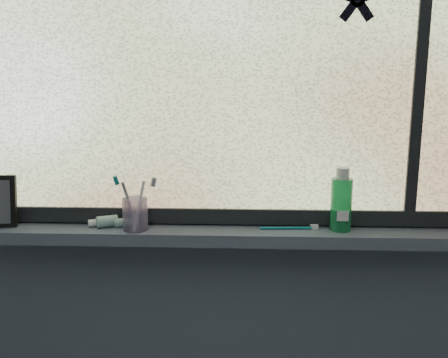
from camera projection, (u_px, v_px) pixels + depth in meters
The scene contains 9 objects.
wall_back at pixel (223, 154), 1.62m from camera, with size 3.00×0.01×2.50m, color #9EA3A8.
windowsill at pixel (222, 235), 1.59m from camera, with size 1.62×0.14×0.04m, color #4C5665.
window_pane at pixel (222, 66), 1.54m from camera, with size 1.50×0.01×1.00m, color silver.
frame_bottom at pixel (222, 216), 1.63m from camera, with size 1.60×0.03×0.05m, color black.
frame_mullion at pixel (420, 65), 1.51m from camera, with size 0.04×0.03×1.00m, color black.
toothpaste_tube at pixel (114, 221), 1.61m from camera, with size 0.21×0.04×0.04m, color silver, non-canonical shape.
toothbrush_cup at pixel (135, 214), 1.57m from camera, with size 0.08×0.08×0.10m, color #AE99CB.
toothbrush_lying at pixel (286, 227), 1.58m from camera, with size 0.20×0.02×0.01m, color #0D7377, non-canonical shape.
mouthwash_bottle at pixel (341, 199), 1.56m from camera, with size 0.07×0.07×0.17m, color green.
Camera 1 is at (0.07, -0.29, 1.50)m, focal length 40.00 mm.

